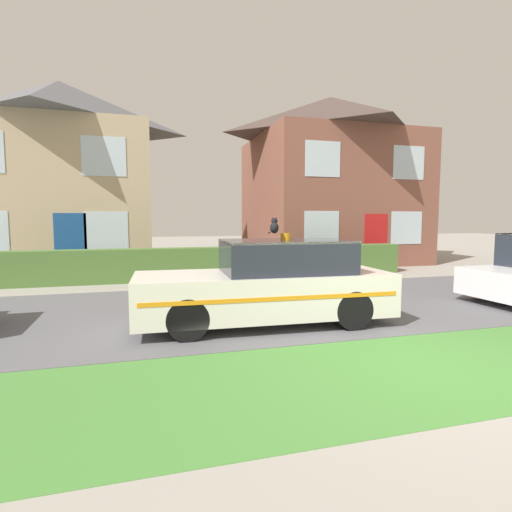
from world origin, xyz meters
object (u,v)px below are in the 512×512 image
Objects in this scene: police_car at (269,284)px; house_right at (329,178)px; house_left at (62,174)px; cat at (274,227)px.

house_right reaches higher than police_car.
house_right is at bearing -2.08° from house_left.
cat reaches higher than police_car.
house_left reaches higher than police_car.
house_right is (6.10, 10.14, 3.02)m from police_car.
cat is at bearing -120.55° from house_right.
house_left is (-5.16, 10.55, 2.93)m from police_car.
house_right reaches higher than cat.
police_car is 0.62× the size of house_right.
house_left reaches higher than cat.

